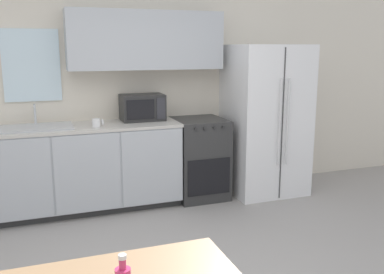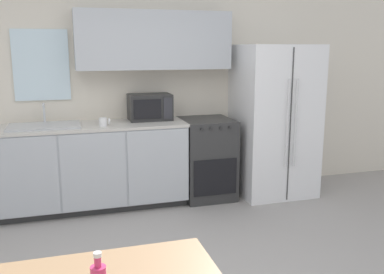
{
  "view_description": "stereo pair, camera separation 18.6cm",
  "coord_description": "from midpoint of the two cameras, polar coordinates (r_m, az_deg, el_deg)",
  "views": [
    {
      "loc": [
        -0.77,
        -2.55,
        1.75
      ],
      "look_at": [
        0.36,
        0.59,
        1.05
      ],
      "focal_mm": 40.0,
      "sensor_mm": 36.0,
      "label": 1
    },
    {
      "loc": [
        -0.59,
        -2.61,
        1.75
      ],
      "look_at": [
        0.36,
        0.59,
        1.05
      ],
      "focal_mm": 40.0,
      "sensor_mm": 36.0,
      "label": 2
    }
  ],
  "objects": [
    {
      "name": "kitchen_sink",
      "position": [
        4.69,
        -18.04,
        1.48
      ],
      "size": [
        0.73,
        0.46,
        0.23
      ],
      "color": "#B7BABC",
      "rests_on": "kitchen_counter"
    },
    {
      "name": "wall_back",
      "position": [
        4.99,
        -8.18,
        7.99
      ],
      "size": [
        12.0,
        0.38,
        2.7
      ],
      "color": "beige",
      "rests_on": "ground_plane"
    },
    {
      "name": "coffee_mug",
      "position": [
        4.57,
        -10.56,
        1.99
      ],
      "size": [
        0.12,
        0.08,
        0.09
      ],
      "color": "white",
      "rests_on": "kitchen_counter"
    },
    {
      "name": "kitchen_counter",
      "position": [
        4.8,
        -12.1,
        -3.84
      ],
      "size": [
        2.06,
        0.63,
        0.94
      ],
      "color": "#333333",
      "rests_on": "ground_plane"
    },
    {
      "name": "refrigerator",
      "position": [
        5.24,
        11.86,
        2.16
      ],
      "size": [
        0.88,
        0.82,
        1.78
      ],
      "color": "white",
      "rests_on": "ground_plane"
    },
    {
      "name": "oven_range",
      "position": [
        5.06,
        2.99,
        -2.87
      ],
      "size": [
        0.58,
        0.65,
        0.94
      ],
      "color": "#2D2D2D",
      "rests_on": "ground_plane"
    },
    {
      "name": "microwave",
      "position": [
        4.88,
        -4.55,
        4.0
      ],
      "size": [
        0.48,
        0.33,
        0.3
      ],
      "color": "#282828",
      "rests_on": "kitchen_counter"
    }
  ]
}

